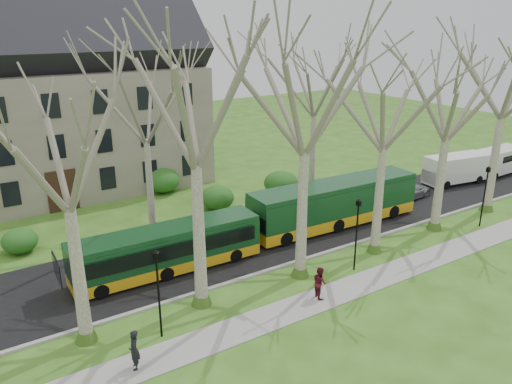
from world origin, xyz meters
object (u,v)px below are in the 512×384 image
bus_lead (168,249)px  sedan (408,191)px  van_a (456,169)px  van_b (498,162)px  pedestrian_b (320,282)px  pedestrian_a (134,350)px  bus_follow (335,203)px

bus_lead → sedan: (21.26, 0.93, -0.71)m
van_a → bus_lead: bearing=-168.0°
bus_lead → van_b: 33.47m
van_a → van_b: size_ratio=1.03×
sedan → bus_lead: bearing=84.8°
van_b → pedestrian_b: van_b is taller
van_b → pedestrian_a: 38.93m
bus_lead → sedan: bus_lead is taller
bus_follow → van_a: 15.34m
bus_follow → pedestrian_a: size_ratio=7.25×
van_a → pedestrian_a: (-32.48, -8.65, -0.38)m
pedestrian_b → bus_follow: bearing=-32.4°
sedan → van_a: van_a is taller
pedestrian_b → van_a: bearing=-56.4°
bus_lead → van_b: size_ratio=1.95×
sedan → van_b: size_ratio=0.80×
van_a → pedestrian_b: van_a is taller
pedestrian_a → bus_follow: bearing=130.6°
bus_lead → pedestrian_b: bus_lead is taller
bus_follow → sedan: (8.66, 0.87, -0.95)m
bus_follow → sedan: size_ratio=2.84×
bus_lead → van_b: bus_lead is taller
pedestrian_a → sedan: bearing=125.1°
pedestrian_a → van_a: bearing=122.6°
pedestrian_a → van_b: bearing=119.8°
sedan → pedestrian_a: size_ratio=2.55×
van_b → pedestrian_b: bearing=-165.7°
sedan → pedestrian_a: bearing=99.7°
bus_lead → bus_follow: size_ratio=0.85×
pedestrian_a → pedestrian_b: size_ratio=1.04×
van_a → pedestrian_a: 33.62m
bus_follow → van_a: bearing=7.5°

